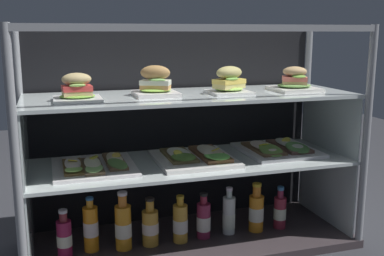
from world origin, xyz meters
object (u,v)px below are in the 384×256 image
(open_sandwich_tray_left_of_center, at_px, (94,165))
(juice_bottle_back_left, at_px, (256,212))
(juice_bottle_front_middle, at_px, (91,227))
(juice_bottle_tucked_behind, at_px, (280,212))
(juice_bottle_front_left_end, at_px, (150,226))
(plated_roll_sandwich_far_right, at_px, (294,82))
(juice_bottle_back_center, at_px, (180,223))
(juice_bottle_back_right, at_px, (204,220))
(open_sandwich_tray_far_right, at_px, (278,148))
(juice_bottle_front_fourth, at_px, (64,238))
(plated_roll_sandwich_near_right_corner, at_px, (229,82))
(plated_roll_sandwich_mid_right, at_px, (155,84))
(plated_roll_sandwich_mid_left, at_px, (77,91))
(juice_bottle_front_right_end, at_px, (123,226))
(open_sandwich_tray_mid_right, at_px, (196,157))
(juice_bottle_near_post, at_px, (229,216))

(open_sandwich_tray_left_of_center, distance_m, juice_bottle_back_left, 0.80)
(juice_bottle_front_middle, xyz_separation_m, juice_bottle_tucked_behind, (0.89, -0.03, -0.02))
(open_sandwich_tray_left_of_center, height_order, juice_bottle_tucked_behind, open_sandwich_tray_left_of_center)
(juice_bottle_front_middle, relative_size, juice_bottle_front_left_end, 1.10)
(plated_roll_sandwich_far_right, height_order, juice_bottle_back_left, plated_roll_sandwich_far_right)
(juice_bottle_back_center, distance_m, juice_bottle_back_right, 0.11)
(open_sandwich_tray_far_right, distance_m, juice_bottle_front_left_end, 0.71)
(juice_bottle_front_fourth, bearing_deg, juice_bottle_back_center, -0.07)
(juice_bottle_front_fourth, bearing_deg, plated_roll_sandwich_near_right_corner, 0.45)
(plated_roll_sandwich_near_right_corner, height_order, plated_roll_sandwich_far_right, plated_roll_sandwich_near_right_corner)
(juice_bottle_front_middle, height_order, juice_bottle_front_left_end, juice_bottle_front_middle)
(plated_roll_sandwich_mid_right, height_order, open_sandwich_tray_far_right, plated_roll_sandwich_mid_right)
(plated_roll_sandwich_mid_left, height_order, juice_bottle_front_right_end, plated_roll_sandwich_mid_left)
(juice_bottle_front_middle, height_order, juice_bottle_tucked_behind, juice_bottle_front_middle)
(juice_bottle_back_right, bearing_deg, juice_bottle_back_center, -174.84)
(juice_bottle_front_middle, bearing_deg, open_sandwich_tray_mid_right, -1.52)
(plated_roll_sandwich_mid_left, relative_size, juice_bottle_front_right_end, 0.71)
(open_sandwich_tray_mid_right, xyz_separation_m, juice_bottle_front_middle, (-0.47, 0.01, -0.28))
(plated_roll_sandwich_mid_left, height_order, juice_bottle_tucked_behind, plated_roll_sandwich_mid_left)
(open_sandwich_tray_mid_right, height_order, juice_bottle_front_left_end, open_sandwich_tray_mid_right)
(open_sandwich_tray_mid_right, bearing_deg, open_sandwich_tray_far_right, 4.15)
(plated_roll_sandwich_mid_right, height_order, juice_bottle_front_fourth, plated_roll_sandwich_mid_right)
(juice_bottle_front_left_end, relative_size, juice_bottle_back_center, 1.01)
(open_sandwich_tray_mid_right, bearing_deg, juice_bottle_back_center, -164.37)
(open_sandwich_tray_left_of_center, bearing_deg, juice_bottle_tucked_behind, -1.45)
(juice_bottle_back_center, bearing_deg, juice_bottle_front_fourth, 179.93)
(juice_bottle_back_left, bearing_deg, juice_bottle_front_left_end, 179.80)
(juice_bottle_front_middle, bearing_deg, open_sandwich_tray_left_of_center, -17.70)
(juice_bottle_back_center, bearing_deg, open_sandwich_tray_left_of_center, 175.80)
(plated_roll_sandwich_near_right_corner, relative_size, juice_bottle_tucked_behind, 0.86)
(juice_bottle_front_right_end, xyz_separation_m, juice_bottle_front_left_end, (0.12, 0.00, -0.02))
(open_sandwich_tray_far_right, distance_m, juice_bottle_front_fourth, 1.05)
(plated_roll_sandwich_mid_left, bearing_deg, juice_bottle_tucked_behind, 2.14)
(plated_roll_sandwich_far_right, xyz_separation_m, juice_bottle_front_left_end, (-0.69, -0.00, -0.62))
(plated_roll_sandwich_near_right_corner, distance_m, juice_bottle_front_fourth, 0.96)
(plated_roll_sandwich_mid_left, distance_m, juice_bottle_back_center, 0.75)
(juice_bottle_front_fourth, relative_size, juice_bottle_front_middle, 0.87)
(plated_roll_sandwich_mid_left, bearing_deg, juice_bottle_front_right_end, 11.65)
(juice_bottle_back_center, relative_size, juice_bottle_back_right, 1.02)
(juice_bottle_back_right, bearing_deg, juice_bottle_near_post, 3.93)
(juice_bottle_near_post, distance_m, juice_bottle_back_left, 0.14)
(plated_roll_sandwich_far_right, distance_m, juice_bottle_back_right, 0.76)
(plated_roll_sandwich_mid_right, bearing_deg, juice_bottle_front_fourth, -175.64)
(juice_bottle_back_center, distance_m, juice_bottle_near_post, 0.24)
(plated_roll_sandwich_mid_right, distance_m, open_sandwich_tray_mid_right, 0.37)
(juice_bottle_front_fourth, height_order, juice_bottle_front_right_end, juice_bottle_front_right_end)
(plated_roll_sandwich_far_right, relative_size, juice_bottle_back_center, 0.92)
(open_sandwich_tray_left_of_center, height_order, juice_bottle_near_post, open_sandwich_tray_left_of_center)
(open_sandwich_tray_far_right, xyz_separation_m, juice_bottle_back_center, (-0.50, -0.05, -0.30))
(plated_roll_sandwich_near_right_corner, relative_size, juice_bottle_back_right, 0.83)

